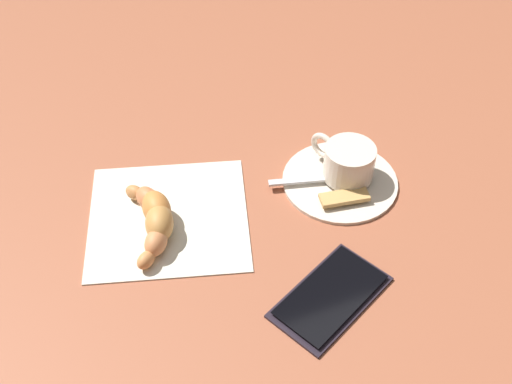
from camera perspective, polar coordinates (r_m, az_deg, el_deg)
The scene contains 8 objects.
ground_plane at distance 0.80m, azimuth 1.18°, elevation -1.05°, with size 1.80×1.80×0.00m, color #A3593C.
saucer at distance 0.83m, azimuth 7.38°, elevation 1.16°, with size 0.15×0.15×0.01m, color beige.
espresso_cup at distance 0.82m, azimuth 7.98°, elevation 2.88°, with size 0.06×0.09×0.05m.
teaspoon at distance 0.83m, azimuth 7.34°, elevation 1.36°, with size 0.13×0.05×0.01m.
sugar_packet at distance 0.80m, azimuth 7.83°, elevation -0.46°, with size 0.06×0.02×0.01m, color tan.
napkin at distance 0.79m, azimuth -7.77°, elevation -2.20°, with size 0.19×0.19×0.00m, color silver.
croissant at distance 0.77m, azimuth -8.94°, elevation -2.26°, with size 0.07×0.14×0.04m.
cell_phone at distance 0.72m, azimuth 6.61°, elevation -9.14°, with size 0.15×0.12×0.01m.
Camera 1 is at (-0.22, -0.50, 0.59)m, focal length 45.17 mm.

